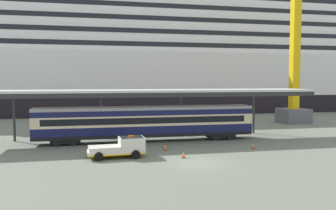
{
  "coord_description": "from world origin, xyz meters",
  "views": [
    {
      "loc": [
        -8.71,
        -28.89,
        7.16
      ],
      "look_at": [
        -0.8,
        8.12,
        4.5
      ],
      "focal_mm": 37.55,
      "sensor_mm": 36.0,
      "label": 1
    }
  ],
  "objects_px": {
    "train_carriage": "(146,122)",
    "dockside_crane": "(300,26)",
    "traffic_cone_far": "(253,145)",
    "traffic_cone_near": "(165,147)",
    "service_truck": "(122,147)",
    "traffic_cone_mid": "(183,155)",
    "cruise_ship": "(142,55)"
  },
  "relations": [
    {
      "from": "service_truck",
      "to": "traffic_cone_near",
      "type": "xyz_separation_m",
      "value": [
        4.63,
        2.31,
        -0.64
      ]
    },
    {
      "from": "dockside_crane",
      "to": "traffic_cone_near",
      "type": "bearing_deg",
      "value": -145.3
    },
    {
      "from": "service_truck",
      "to": "traffic_cone_near",
      "type": "height_order",
      "value": "service_truck"
    },
    {
      "from": "cruise_ship",
      "to": "traffic_cone_mid",
      "type": "bearing_deg",
      "value": -93.67
    },
    {
      "from": "dockside_crane",
      "to": "traffic_cone_far",
      "type": "bearing_deg",
      "value": -131.92
    },
    {
      "from": "cruise_ship",
      "to": "traffic_cone_far",
      "type": "bearing_deg",
      "value": -84.25
    },
    {
      "from": "cruise_ship",
      "to": "traffic_cone_near",
      "type": "height_order",
      "value": "cruise_ship"
    },
    {
      "from": "cruise_ship",
      "to": "traffic_cone_far",
      "type": "xyz_separation_m",
      "value": [
        5.0,
        -49.66,
        -12.92
      ]
    },
    {
      "from": "cruise_ship",
      "to": "service_truck",
      "type": "distance_m",
      "value": 53.26
    },
    {
      "from": "cruise_ship",
      "to": "dockside_crane",
      "type": "bearing_deg",
      "value": -53.39
    },
    {
      "from": "train_carriage",
      "to": "traffic_cone_near",
      "type": "distance_m",
      "value": 6.13
    },
    {
      "from": "traffic_cone_mid",
      "to": "traffic_cone_far",
      "type": "relative_size",
      "value": 1.03
    },
    {
      "from": "service_truck",
      "to": "traffic_cone_far",
      "type": "relative_size",
      "value": 8.43
    },
    {
      "from": "train_carriage",
      "to": "dockside_crane",
      "type": "bearing_deg",
      "value": 24.73
    },
    {
      "from": "traffic_cone_near",
      "to": "dockside_crane",
      "type": "height_order",
      "value": "dockside_crane"
    },
    {
      "from": "dockside_crane",
      "to": "train_carriage",
      "type": "bearing_deg",
      "value": -155.27
    },
    {
      "from": "traffic_cone_near",
      "to": "traffic_cone_far",
      "type": "distance_m",
      "value": 9.35
    },
    {
      "from": "cruise_ship",
      "to": "traffic_cone_near",
      "type": "xyz_separation_m",
      "value": [
        -4.31,
        -48.75,
        -12.88
      ]
    },
    {
      "from": "cruise_ship",
      "to": "traffic_cone_near",
      "type": "bearing_deg",
      "value": -95.05
    },
    {
      "from": "service_truck",
      "to": "traffic_cone_mid",
      "type": "bearing_deg",
      "value": -14.87
    },
    {
      "from": "traffic_cone_mid",
      "to": "traffic_cone_far",
      "type": "height_order",
      "value": "traffic_cone_mid"
    },
    {
      "from": "traffic_cone_far",
      "to": "traffic_cone_mid",
      "type": "bearing_deg",
      "value": -161.01
    },
    {
      "from": "traffic_cone_far",
      "to": "dockside_crane",
      "type": "bearing_deg",
      "value": 48.08
    },
    {
      "from": "traffic_cone_mid",
      "to": "dockside_crane",
      "type": "height_order",
      "value": "dockside_crane"
    },
    {
      "from": "cruise_ship",
      "to": "traffic_cone_near",
      "type": "relative_size",
      "value": 178.76
    },
    {
      "from": "service_truck",
      "to": "dockside_crane",
      "type": "bearing_deg",
      "value": 33.59
    },
    {
      "from": "train_carriage",
      "to": "traffic_cone_near",
      "type": "bearing_deg",
      "value": -79.14
    },
    {
      "from": "train_carriage",
      "to": "traffic_cone_mid",
      "type": "height_order",
      "value": "train_carriage"
    },
    {
      "from": "cruise_ship",
      "to": "traffic_cone_near",
      "type": "distance_m",
      "value": 50.6
    },
    {
      "from": "train_carriage",
      "to": "service_truck",
      "type": "relative_size",
      "value": 4.76
    },
    {
      "from": "service_truck",
      "to": "dockside_crane",
      "type": "xyz_separation_m",
      "value": [
        31.39,
        20.84,
        15.23
      ]
    },
    {
      "from": "train_carriage",
      "to": "traffic_cone_mid",
      "type": "xyz_separation_m",
      "value": [
        2.03,
        -9.49,
        -2.0
      ]
    }
  ]
}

